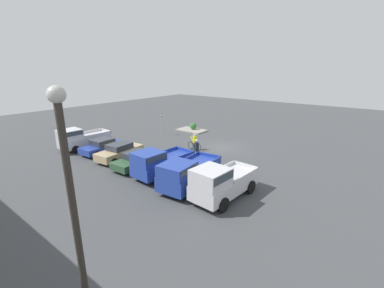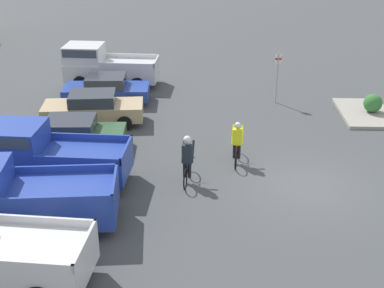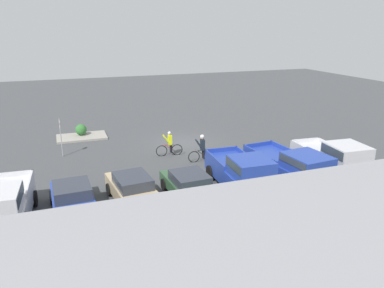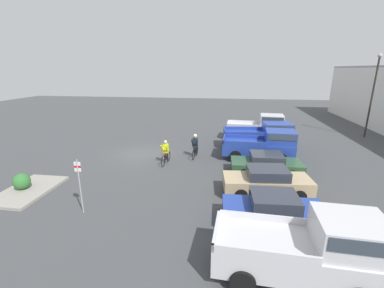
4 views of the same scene
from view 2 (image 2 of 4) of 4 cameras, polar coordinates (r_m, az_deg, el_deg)
ground_plane at (r=19.56m, az=12.19°, el=-4.36°), size 80.00×80.00×0.00m
pickup_truck_1 at (r=17.20m, az=-18.59°, el=-5.24°), size 2.66×5.57×2.14m
pickup_truck_2 at (r=19.52m, az=-15.43°, el=-1.03°), size 2.43×5.07×2.19m
sedan_0 at (r=22.07m, az=-12.78°, el=1.01°), size 2.15×4.37×1.33m
sedan_1 at (r=24.49m, az=-10.51°, el=3.75°), size 2.24×4.60×1.47m
sedan_2 at (r=27.07m, az=-9.12°, el=5.79°), size 2.14×4.28×1.39m
pickup_truck_3 at (r=29.71m, az=-9.44°, el=8.33°), size 2.39×5.06×2.21m
cyclist_0 at (r=20.50m, az=4.83°, el=0.11°), size 1.80×0.50×1.70m
cyclist_1 at (r=18.98m, az=-0.50°, el=-1.53°), size 1.78×0.50×1.82m
fire_lane_sign at (r=26.78m, az=9.10°, el=7.49°), size 0.06×0.30×2.58m
curb_island at (r=26.67m, az=17.96°, el=3.16°), size 3.73×2.33×0.15m
shrub at (r=26.58m, az=18.73°, el=4.15°), size 0.87×0.87×0.87m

